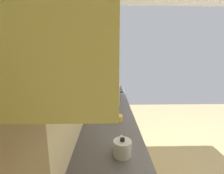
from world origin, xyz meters
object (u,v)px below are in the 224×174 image
object	(u,v)px
kettle	(122,148)
oven_range	(109,108)
microwave	(108,92)
bowl	(118,118)

from	to	relation	value
kettle	oven_range	bearing A→B (deg)	2.25
microwave	kettle	world-z (taller)	microwave
oven_range	bowl	size ratio (longest dim) A/B	8.80
oven_range	kettle	world-z (taller)	oven_range
microwave	bowl	xyz separation A→B (m)	(-0.78, -0.12, -0.13)
microwave	kettle	xyz separation A→B (m)	(-1.45, -0.12, -0.10)
kettle	microwave	bearing A→B (deg)	4.65
microwave	bowl	bearing A→B (deg)	-171.41
microwave	kettle	distance (m)	1.45
oven_range	bowl	world-z (taller)	oven_range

